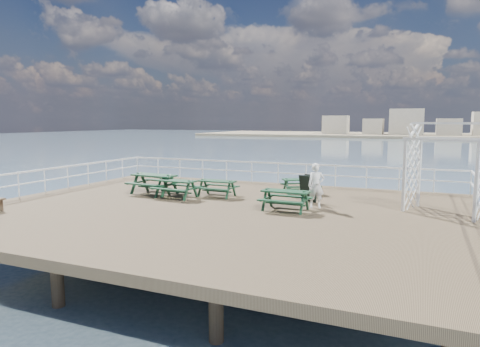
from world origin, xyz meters
name	(u,v)px	position (x,y,z in m)	size (l,w,h in m)	color
ground	(221,212)	(0.00, 0.00, -0.15)	(18.00, 14.00, 0.30)	brown
sea_backdrop	(443,132)	(12.54, 134.07, -0.51)	(300.00, 300.00, 9.20)	#455E74
railing	(245,177)	(-0.07, 2.57, 0.87)	(17.77, 13.76, 1.10)	white
picnic_table_a	(154,180)	(-4.09, 1.66, 0.63)	(2.14, 1.77, 0.98)	#12311A
picnic_table_b	(217,185)	(-1.25, 2.19, 0.50)	(1.63, 1.33, 0.78)	#12311A
picnic_table_c	(301,183)	(1.90, 4.21, 0.49)	(2.00, 1.90, 0.76)	#12311A
picnic_table_d	(176,185)	(-2.70, 1.23, 0.54)	(1.84, 1.53, 0.85)	#12311A
picnic_table_e	(285,196)	(2.33, 0.55, 0.53)	(1.73, 1.41, 0.83)	#12311A
trellis_arbor	(446,173)	(7.60, 2.22, 1.42)	(2.89, 2.23, 3.19)	white
sandwich_board	(309,188)	(2.69, 2.54, 0.53)	(0.78, 0.67, 1.10)	black
person	(316,186)	(3.23, 1.47, 0.84)	(0.61, 0.40, 1.67)	white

